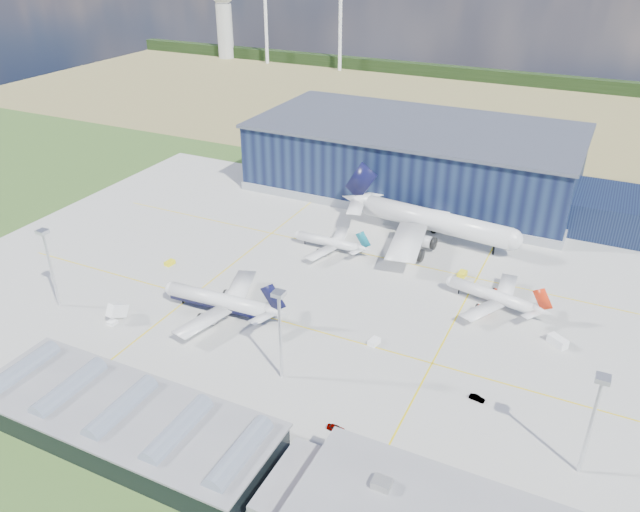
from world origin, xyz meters
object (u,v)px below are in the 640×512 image
at_px(hangar, 421,162).
at_px(light_mast_center, 280,321).
at_px(gse_tug_c, 462,274).
at_px(gse_tug_a, 170,263).
at_px(airliner_red, 493,290).
at_px(airliner_regional, 328,237).
at_px(gse_cart_a, 374,342).
at_px(gse_van_b, 558,341).
at_px(car_b, 477,398).
at_px(light_mast_west, 48,256).
at_px(car_a, 336,428).
at_px(airliner_navy, 218,293).
at_px(airliner_widebody, 436,211).
at_px(light_mast_east, 595,410).
at_px(airstair, 118,314).

height_order(hangar, light_mast_center, hangar).
bearing_deg(gse_tug_c, gse_tug_a, -153.51).
distance_m(airliner_red, airliner_regional, 55.32).
distance_m(hangar, gse_cart_a, 106.42).
distance_m(light_mast_center, gse_van_b, 70.55).
bearing_deg(gse_tug_a, gse_tug_c, 27.80).
xyz_separation_m(gse_van_b, car_b, (-13.16, -29.02, -0.59)).
bearing_deg(car_b, gse_van_b, -16.48).
distance_m(light_mast_west, car_a, 90.43).
height_order(airliner_regional, car_a, airliner_regional).
xyz_separation_m(light_mast_west, airliner_red, (106.82, 52.00, -10.40)).
distance_m(hangar, car_a, 138.07).
relative_size(airliner_navy, gse_tug_a, 11.93).
relative_size(light_mast_west, airliner_navy, 0.61).
bearing_deg(airliner_widebody, airliner_navy, -113.33).
relative_size(hangar, light_mast_east, 6.30).
bearing_deg(airliner_red, light_mast_west, 38.10).
xyz_separation_m(light_mast_west, gse_tug_c, (95.70, 64.34, -14.67)).
bearing_deg(light_mast_center, airliner_navy, 149.85).
height_order(gse_van_b, car_a, gse_van_b).
xyz_separation_m(airliner_navy, car_b, (70.89, -4.69, -5.57)).
height_order(airliner_regional, airstair, airliner_regional).
relative_size(light_mast_center, gse_cart_a, 7.25).
height_order(hangar, car_a, hangar).
distance_m(light_mast_east, airliner_regional, 104.07).
bearing_deg(light_mast_east, car_b, 152.35).
relative_size(airliner_widebody, airliner_regional, 2.35).
xyz_separation_m(hangar, car_b, (49.85, -113.10, -11.05)).
height_order(gse_tug_a, airstair, airstair).
bearing_deg(car_a, airliner_red, -18.26).
relative_size(light_mast_west, airliner_regional, 0.84).
bearing_deg(airliner_red, gse_cart_a, 66.35).
height_order(airliner_widebody, gse_van_b, airliner_widebody).
bearing_deg(gse_van_b, car_b, -169.71).
xyz_separation_m(airliner_red, gse_tug_a, (-94.01, -19.95, -4.37)).
xyz_separation_m(light_mast_west, airliner_widebody, (80.93, 84.59, -4.92)).
xyz_separation_m(airliner_red, car_a, (-18.21, -62.39, -4.38)).
distance_m(light_mast_center, airliner_navy, 33.94).
relative_size(light_mast_center, airliner_red, 0.75).
bearing_deg(gse_tug_c, light_mast_center, -106.57).
height_order(airliner_navy, car_a, airliner_navy).
height_order(airliner_red, car_a, airliner_red).
xyz_separation_m(light_mast_center, airstair, (-50.46, 1.89, -13.67)).
height_order(light_mast_west, gse_tug_c, light_mast_west).
height_order(light_mast_east, gse_cart_a, light_mast_east).
relative_size(gse_tug_a, gse_van_b, 0.62).
distance_m(gse_tug_a, car_b, 101.90).
distance_m(light_mast_west, gse_cart_a, 88.49).
bearing_deg(gse_cart_a, gse_tug_c, 87.10).
distance_m(gse_tug_c, car_a, 75.06).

